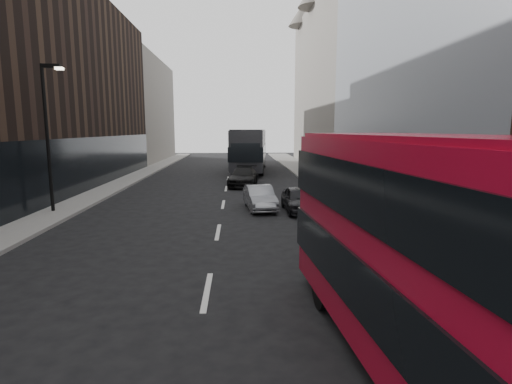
{
  "coord_description": "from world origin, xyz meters",
  "views": [
    {
      "loc": [
        0.8,
        -1.74,
        4.1
      ],
      "look_at": [
        1.28,
        8.47,
        2.5
      ],
      "focal_mm": 28.0,
      "sensor_mm": 36.0,
      "label": 1
    }
  ],
  "objects": [
    {
      "name": "sidewalk_right",
      "position": [
        7.5,
        25.0,
        0.07
      ],
      "size": [
        3.0,
        80.0,
        0.15
      ],
      "primitive_type": "cube",
      "color": "slate",
      "rests_on": "ground"
    },
    {
      "name": "sidewalk_left",
      "position": [
        -8.0,
        25.0,
        0.07
      ],
      "size": [
        2.0,
        80.0,
        0.15
      ],
      "primitive_type": "cube",
      "color": "slate",
      "rests_on": "ground"
    },
    {
      "name": "building_modern_block",
      "position": [
        11.47,
        21.0,
        9.9
      ],
      "size": [
        5.03,
        22.0,
        20.0
      ],
      "color": "#999DA3",
      "rests_on": "ground"
    },
    {
      "name": "building_victorian",
      "position": [
        11.38,
        44.0,
        9.66
      ],
      "size": [
        6.5,
        24.0,
        21.0
      ],
      "color": "slate",
      "rests_on": "ground"
    },
    {
      "name": "building_left_mid",
      "position": [
        -11.5,
        30.0,
        7.0
      ],
      "size": [
        5.0,
        24.0,
        14.0
      ],
      "primitive_type": "cube",
      "color": "black",
      "rests_on": "ground"
    },
    {
      "name": "building_left_far",
      "position": [
        -11.5,
        52.0,
        6.5
      ],
      "size": [
        5.0,
        20.0,
        13.0
      ],
      "primitive_type": "cube",
      "color": "slate",
      "rests_on": "ground"
    },
    {
      "name": "street_lamp",
      "position": [
        -8.22,
        18.0,
        4.18
      ],
      "size": [
        1.06,
        0.22,
        7.0
      ],
      "color": "black",
      "rests_on": "sidewalk_left"
    },
    {
      "name": "red_bus",
      "position": [
        3.93,
        3.83,
        2.23
      ],
      "size": [
        3.04,
        10.07,
        4.02
      ],
      "rotation": [
        0.0,
        0.0,
        0.07
      ],
      "color": "#A30A22",
      "rests_on": "ground"
    },
    {
      "name": "grey_bus",
      "position": [
        2.04,
        37.9,
        2.2
      ],
      "size": [
        4.1,
        12.93,
        4.11
      ],
      "rotation": [
        0.0,
        0.0,
        -0.09
      ],
      "color": "black",
      "rests_on": "ground"
    },
    {
      "name": "car_a",
      "position": [
        3.89,
        17.95,
        0.63
      ],
      "size": [
        1.59,
        3.74,
        1.26
      ],
      "primitive_type": "imported",
      "rotation": [
        0.0,
        0.0,
        0.03
      ],
      "color": "black",
      "rests_on": "ground"
    },
    {
      "name": "car_b",
      "position": [
        1.95,
        18.64,
        0.61
      ],
      "size": [
        1.71,
        3.85,
        1.23
      ],
      "primitive_type": "imported",
      "rotation": [
        0.0,
        0.0,
        0.11
      ],
      "color": "gray",
      "rests_on": "ground"
    },
    {
      "name": "car_c",
      "position": [
        1.24,
        27.4,
        0.68
      ],
      "size": [
        2.51,
        4.91,
        1.37
      ],
      "primitive_type": "imported",
      "rotation": [
        0.0,
        0.0,
        -0.13
      ],
      "color": "black",
      "rests_on": "ground"
    }
  ]
}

